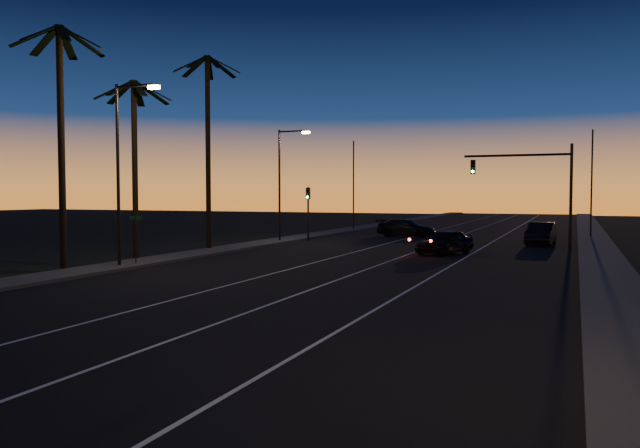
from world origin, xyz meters
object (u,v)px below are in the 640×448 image
at_px(right_car, 541,234).
at_px(cross_car, 407,228).
at_px(signal_mast, 534,177).
at_px(lead_car, 445,242).

xyz_separation_m(right_car, cross_car, (-11.12, 4.86, -0.07)).
height_order(signal_mast, cross_car, signal_mast).
relative_size(lead_car, cross_car, 0.98).
bearing_deg(lead_car, signal_mast, 55.54).
bearing_deg(right_car, lead_car, -118.18).
bearing_deg(cross_car, signal_mast, -35.14).
distance_m(lead_car, right_car, 10.71).
bearing_deg(cross_car, right_car, -23.63).
height_order(lead_car, cross_car, lead_car).
bearing_deg(signal_mast, cross_car, 144.86).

